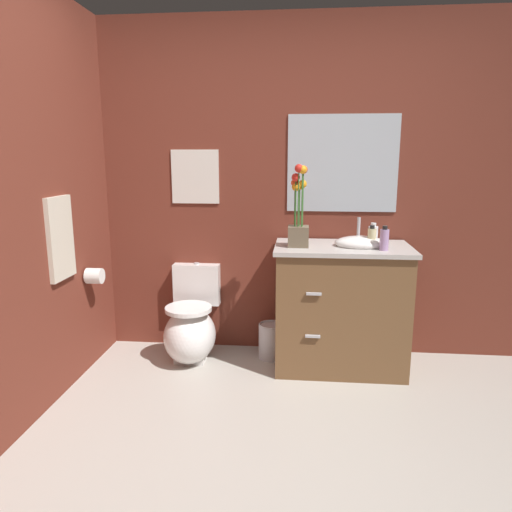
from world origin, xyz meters
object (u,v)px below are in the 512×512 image
flower_vase (299,216)px  lotion_bottle (384,239)px  wall_poster (195,177)px  hand_wash_bottle (373,234)px  hanging_towel (60,238)px  vanity_cabinet (341,306)px  soap_bottle (372,237)px  wall_mirror (343,164)px  toilet (191,328)px  trash_bin (271,341)px  toilet_paper_roll (95,276)px

flower_vase → lotion_bottle: 0.59m
flower_vase → wall_poster: (-0.79, 0.34, 0.25)m
hand_wash_bottle → hanging_towel: (-2.00, -0.61, 0.04)m
vanity_cabinet → soap_bottle: 0.54m
soap_bottle → lotion_bottle: lotion_bottle is taller
hand_wash_bottle → wall_poster: size_ratio=0.37×
lotion_bottle → wall_mirror: 0.69m
vanity_cabinet → hanging_towel: size_ratio=2.07×
toilet → trash_bin: toilet is taller
soap_bottle → hanging_towel: hanging_towel is taller
lotion_bottle → hand_wash_bottle: (-0.04, 0.25, -0.01)m
lotion_bottle → wall_poster: size_ratio=0.41×
lotion_bottle → trash_bin: lotion_bottle is taller
flower_vase → soap_bottle: flower_vase is taller
toilet → trash_bin: size_ratio=2.54×
soap_bottle → vanity_cabinet: bearing=168.5°
trash_bin → hanging_towel: bearing=-155.5°
vanity_cabinet → toilet: bearing=178.6°
soap_bottle → hanging_towel: 2.02m
toilet → vanity_cabinet: vanity_cabinet is taller
toilet → trash_bin: bearing=6.7°
toilet → wall_poster: wall_poster is taller
lotion_bottle → flower_vase: bearing=171.7°
hanging_towel → lotion_bottle: bearing=9.9°
hand_wash_bottle → wall_mirror: wall_mirror is taller
trash_bin → vanity_cabinet: bearing=-10.7°
wall_poster → hanging_towel: 1.10m
trash_bin → toilet_paper_roll: toilet_paper_roll is taller
flower_vase → wall_mirror: wall_mirror is taller
soap_bottle → wall_poster: bearing=165.5°
trash_bin → wall_poster: (-0.59, 0.20, 1.21)m
wall_poster → wall_mirror: bearing=0.0°
vanity_cabinet → toilet_paper_roll: (-1.73, -0.17, 0.22)m
hand_wash_bottle → trash_bin: hand_wash_bottle is taller
vanity_cabinet → wall_mirror: 1.03m
soap_bottle → hanging_towel: bearing=-167.2°
wall_poster → vanity_cabinet: bearing=-15.0°
lotion_bottle → hanging_towel: bearing=-170.1°
vanity_cabinet → wall_poster: wall_poster is taller
toilet → trash_bin: (0.59, 0.07, -0.11)m
soap_bottle → hand_wash_bottle: size_ratio=1.04×
toilet_paper_roll → lotion_bottle: bearing=1.1°
soap_bottle → hand_wash_bottle: bearing=78.9°
flower_vase → soap_bottle: (0.50, 0.01, -0.14)m
vanity_cabinet → toilet_paper_roll: vanity_cabinet is taller
trash_bin → wall_mirror: wall_mirror is taller
vanity_cabinet → flower_vase: 0.72m
soap_bottle → trash_bin: soap_bottle is taller
lotion_bottle → toilet_paper_roll: bearing=-178.9°
trash_bin → wall_poster: size_ratio=0.68×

